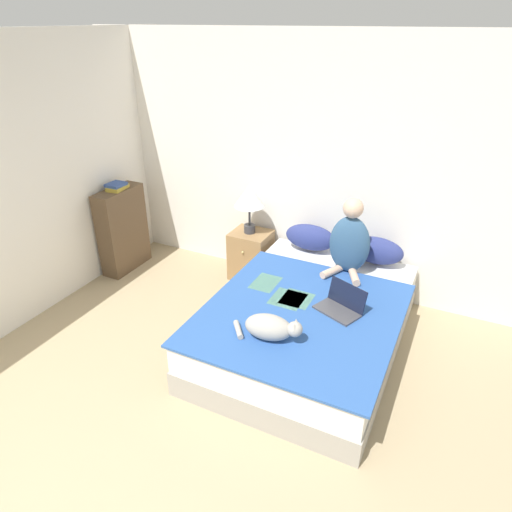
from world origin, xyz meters
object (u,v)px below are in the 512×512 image
Objects in this scene: table_lamp at (249,198)px; book_stack_top at (117,186)px; bookshelf at (123,230)px; laptop_open at (340,306)px; person_sitting at (350,242)px; pillow_near at (310,237)px; cat_tabby at (271,327)px; bed at (308,323)px; pillow_far at (376,250)px; nightstand at (251,255)px.

book_stack_top is (-1.40, -0.43, 0.04)m from table_lamp.
book_stack_top is at bearing 91.21° from bookshelf.
table_lamp reaches higher than laptop_open.
person_sitting is 1.36× the size of table_lamp.
pillow_near is 1.56m from cat_tabby.
laptop_open is at bearing -10.20° from book_stack_top.
person_sitting is (0.14, 0.63, 0.55)m from bed.
table_lamp is at bearing 113.39° from cat_tabby.
pillow_far is 1.39m from nightstand.
cat_tabby is at bearing -58.47° from nightstand.
pillow_near and pillow_far have the same top height.
bookshelf is (-1.40, -0.44, -0.47)m from table_lamp.
person_sitting is at bearing 4.12° from book_stack_top.
table_lamp is at bearing -176.63° from pillow_near.
bookshelf reaches higher than bed.
book_stack_top reaches higher than cat_tabby.
nightstand is 1.64m from book_stack_top.
pillow_far reaches higher than bed.
cat_tabby is 0.69m from laptop_open.
pillow_far is (0.34, 0.92, 0.38)m from bed.
pillow_far is 0.73× the size of person_sitting.
book_stack_top is (-2.69, 0.48, 0.46)m from laptop_open.
pillow_near is 0.55× the size of bookshelf.
person_sitting is 0.73m from laptop_open.
pillow_near is (-0.34, 0.92, 0.38)m from bed.
pillow_near is at bearing 90.83° from cat_tabby.
person_sitting is at bearing 77.58° from bed.
laptop_open is at bearing -7.31° from bed.
bookshelf reaches higher than cat_tabby.
person_sitting is 1.27× the size of cat_tabby.
bed is 1.52m from table_lamp.
cat_tabby is 1.80m from table_lamp.
laptop_open is at bearing 49.77° from cat_tabby.
nightstand is 0.57× the size of bookshelf.
bed is 1.33m from nightstand.
pillow_near is at bearing 12.68° from book_stack_top.
cat_tabby is at bearing -105.38° from pillow_far.
table_lamp reaches higher than cat_tabby.
cat_tabby reaches higher than bed.
pillow_near reaches higher than bed.
bed is 8.24× the size of book_stack_top.
person_sitting reaches higher than pillow_far.
table_lamp is at bearing 167.35° from laptop_open.
table_lamp reaches higher than pillow_far.
table_lamp is 1.46m from book_stack_top.
pillow_far reaches higher than cat_tabby.
pillow_near is 0.76m from table_lamp.
table_lamp is at bearing 17.35° from bookshelf.
nightstand is (-1.34, -0.04, -0.34)m from pillow_far.
pillow_near is at bearing 110.23° from bed.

